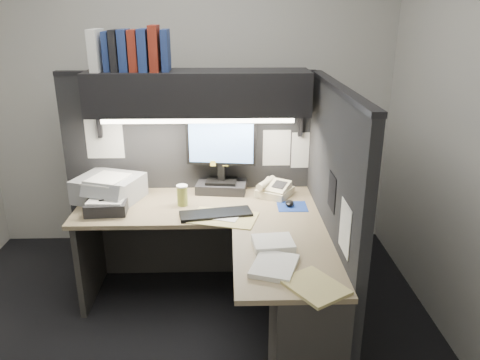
{
  "coord_description": "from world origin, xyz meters",
  "views": [
    {
      "loc": [
        0.33,
        -2.54,
        2.04
      ],
      "look_at": [
        0.41,
        0.51,
        0.93
      ],
      "focal_mm": 35.0,
      "sensor_mm": 36.0,
      "label": 1
    }
  ],
  "objects_px": {
    "overhead_shelf": "(198,92)",
    "coffee_cup": "(182,196)",
    "telephone": "(275,190)",
    "keyboard": "(216,214)",
    "desk": "(245,281)",
    "monitor": "(221,164)",
    "printer": "(109,188)",
    "notebook_stack": "(107,206)"
  },
  "relations": [
    {
      "from": "desk",
      "to": "keyboard",
      "type": "xyz_separation_m",
      "value": [
        -0.18,
        0.37,
        0.3
      ]
    },
    {
      "from": "telephone",
      "to": "coffee_cup",
      "type": "bearing_deg",
      "value": -134.7
    },
    {
      "from": "overhead_shelf",
      "to": "printer",
      "type": "height_order",
      "value": "overhead_shelf"
    },
    {
      "from": "keyboard",
      "to": "coffee_cup",
      "type": "xyz_separation_m",
      "value": [
        -0.24,
        0.19,
        0.06
      ]
    },
    {
      "from": "monitor",
      "to": "notebook_stack",
      "type": "height_order",
      "value": "monitor"
    },
    {
      "from": "monitor",
      "to": "printer",
      "type": "bearing_deg",
      "value": -163.33
    },
    {
      "from": "overhead_shelf",
      "to": "coffee_cup",
      "type": "height_order",
      "value": "overhead_shelf"
    },
    {
      "from": "overhead_shelf",
      "to": "telephone",
      "type": "height_order",
      "value": "overhead_shelf"
    },
    {
      "from": "desk",
      "to": "telephone",
      "type": "distance_m",
      "value": 0.83
    },
    {
      "from": "overhead_shelf",
      "to": "printer",
      "type": "xyz_separation_m",
      "value": [
        -0.67,
        -0.07,
        -0.68
      ]
    },
    {
      "from": "desk",
      "to": "telephone",
      "type": "relative_size",
      "value": 7.28
    },
    {
      "from": "desk",
      "to": "notebook_stack",
      "type": "distance_m",
      "value": 1.09
    },
    {
      "from": "coffee_cup",
      "to": "printer",
      "type": "relative_size",
      "value": 0.32
    },
    {
      "from": "telephone",
      "to": "overhead_shelf",
      "type": "bearing_deg",
      "value": -151.65
    },
    {
      "from": "telephone",
      "to": "notebook_stack",
      "type": "height_order",
      "value": "telephone"
    },
    {
      "from": "monitor",
      "to": "telephone",
      "type": "height_order",
      "value": "monitor"
    },
    {
      "from": "desk",
      "to": "monitor",
      "type": "relative_size",
      "value": 3.03
    },
    {
      "from": "desk",
      "to": "notebook_stack",
      "type": "relative_size",
      "value": 6.17
    },
    {
      "from": "desk",
      "to": "telephone",
      "type": "bearing_deg",
      "value": 70.86
    },
    {
      "from": "monitor",
      "to": "notebook_stack",
      "type": "distance_m",
      "value": 0.88
    },
    {
      "from": "monitor",
      "to": "keyboard",
      "type": "height_order",
      "value": "monitor"
    },
    {
      "from": "overhead_shelf",
      "to": "monitor",
      "type": "height_order",
      "value": "overhead_shelf"
    },
    {
      "from": "keyboard",
      "to": "overhead_shelf",
      "type": "bearing_deg",
      "value": 96.19
    },
    {
      "from": "printer",
      "to": "keyboard",
      "type": "bearing_deg",
      "value": -2.36
    },
    {
      "from": "keyboard",
      "to": "printer",
      "type": "bearing_deg",
      "value": 147.75
    },
    {
      "from": "printer",
      "to": "notebook_stack",
      "type": "height_order",
      "value": "printer"
    },
    {
      "from": "overhead_shelf",
      "to": "notebook_stack",
      "type": "distance_m",
      "value": 1.01
    },
    {
      "from": "monitor",
      "to": "coffee_cup",
      "type": "distance_m",
      "value": 0.41
    },
    {
      "from": "keyboard",
      "to": "notebook_stack",
      "type": "relative_size",
      "value": 1.76
    },
    {
      "from": "keyboard",
      "to": "telephone",
      "type": "xyz_separation_m",
      "value": [
        0.44,
        0.36,
        0.03
      ]
    },
    {
      "from": "desk",
      "to": "printer",
      "type": "relative_size",
      "value": 3.92
    },
    {
      "from": "coffee_cup",
      "to": "printer",
      "type": "bearing_deg",
      "value": 167.18
    },
    {
      "from": "desk",
      "to": "coffee_cup",
      "type": "height_order",
      "value": "coffee_cup"
    },
    {
      "from": "desk",
      "to": "coffee_cup",
      "type": "xyz_separation_m",
      "value": [
        -0.43,
        0.56,
        0.36
      ]
    },
    {
      "from": "keyboard",
      "to": "telephone",
      "type": "relative_size",
      "value": 2.08
    },
    {
      "from": "telephone",
      "to": "notebook_stack",
      "type": "xyz_separation_m",
      "value": [
        -1.19,
        -0.27,
        -0.0
      ]
    },
    {
      "from": "coffee_cup",
      "to": "notebook_stack",
      "type": "relative_size",
      "value": 0.51
    },
    {
      "from": "desk",
      "to": "keyboard",
      "type": "relative_size",
      "value": 3.5
    },
    {
      "from": "desk",
      "to": "coffee_cup",
      "type": "bearing_deg",
      "value": 127.49
    },
    {
      "from": "monitor",
      "to": "telephone",
      "type": "xyz_separation_m",
      "value": [
        0.4,
        -0.09,
        -0.18
      ]
    },
    {
      "from": "coffee_cup",
      "to": "monitor",
      "type": "bearing_deg",
      "value": 43.29
    },
    {
      "from": "coffee_cup",
      "to": "notebook_stack",
      "type": "bearing_deg",
      "value": -168.59
    }
  ]
}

